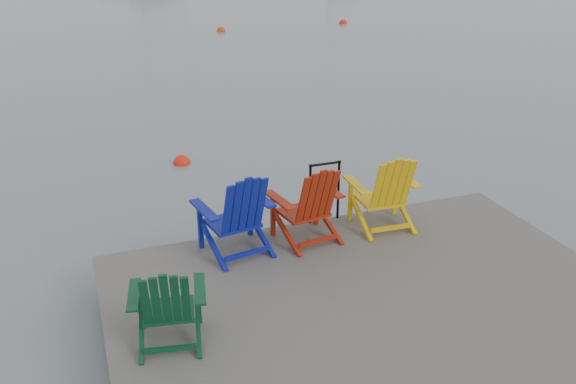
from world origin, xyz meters
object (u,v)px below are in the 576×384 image
object	(u,v)px
chair_red	(309,203)
buoy_c	(343,23)
chair_yellow	(385,191)
handrail	(324,186)
chair_blue	(237,213)
chair_green	(167,303)
buoy_a	(182,163)
buoy_b	(221,31)

from	to	relation	value
chair_red	buoy_c	size ratio (longest dim) A/B	2.88
chair_red	buoy_c	distance (m)	23.32
chair_yellow	buoy_c	xyz separation A→B (m)	(9.12, 20.92, -1.07)
handrail	chair_blue	size ratio (longest dim) A/B	0.78
chair_blue	chair_red	bearing A→B (deg)	-9.59
buoy_c	handrail	bearing A→B (deg)	-115.69
chair_green	chair_blue	xyz separation A→B (m)	(1.17, 1.58, 0.09)
chair_green	buoy_a	distance (m)	6.59
buoy_b	chair_blue	bearing A→B (deg)	-103.75
chair_yellow	buoy_a	bearing A→B (deg)	115.56
chair_blue	chair_green	bearing A→B (deg)	-136.55
buoy_a	buoy_c	world-z (taller)	buoy_c
chair_yellow	buoy_a	distance (m)	5.30
chair_red	buoy_c	xyz separation A→B (m)	(10.26, 20.92, -1.06)
buoy_a	chair_yellow	bearing A→B (deg)	-67.58
chair_red	chair_yellow	xyz separation A→B (m)	(1.14, -0.00, 0.01)
chair_red	buoy_c	world-z (taller)	chair_red
handrail	chair_red	world-z (taller)	chair_red
chair_blue	chair_red	world-z (taller)	chair_blue
chair_green	chair_yellow	bearing A→B (deg)	36.35
chair_green	buoy_a	xyz separation A→B (m)	(1.33, 6.38, -0.99)
chair_green	buoy_a	bearing A→B (deg)	89.06
chair_red	buoy_a	size ratio (longest dim) A/B	3.15
chair_blue	buoy_a	bearing A→B (deg)	78.25
handrail	buoy_b	bearing A→B (deg)	79.81
buoy_a	chair_green	bearing A→B (deg)	-101.76
buoy_a	buoy_b	xyz separation A→B (m)	(4.90, 15.87, 0.00)
chair_red	chair_yellow	world-z (taller)	chair_yellow
chair_yellow	chair_red	bearing A→B (deg)	-177.07
chair_yellow	buoy_b	world-z (taller)	chair_yellow
handrail	chair_yellow	size ratio (longest dim) A/B	0.79
chair_green	chair_yellow	world-z (taller)	chair_yellow
handrail	buoy_b	size ratio (longest dim) A/B	2.28
handrail	buoy_c	world-z (taller)	handrail
buoy_b	chair_red	bearing A→B (deg)	-101.13
buoy_c	chair_yellow	bearing A→B (deg)	-113.55
chair_blue	buoy_b	distance (m)	21.30
chair_green	chair_red	distance (m)	2.68
chair_red	chair_yellow	bearing A→B (deg)	-9.49
handrail	buoy_c	distance (m)	22.68
chair_red	buoy_b	size ratio (longest dim) A/B	2.82
handrail	buoy_a	distance (m)	4.60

